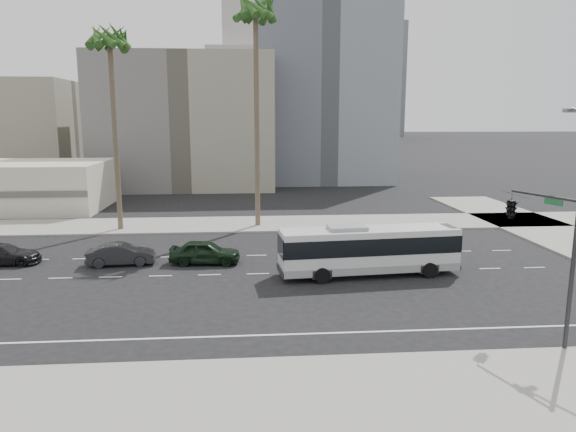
{
  "coord_description": "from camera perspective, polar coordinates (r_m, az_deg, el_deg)",
  "views": [
    {
      "loc": [
        -3.55,
        -31.64,
        9.56
      ],
      "look_at": [
        -0.8,
        4.0,
        2.91
      ],
      "focal_mm": 32.77,
      "sensor_mm": 36.0,
      "label": 1
    }
  ],
  "objects": [
    {
      "name": "car_c",
      "position": [
        39.76,
        -28.58,
        -3.65
      ],
      "size": [
        2.11,
        4.87,
        1.4
      ],
      "primitive_type": "imported",
      "rotation": [
        0.0,
        0.0,
        1.6
      ],
      "color": "black",
      "rests_on": "ground"
    },
    {
      "name": "highrise_far",
      "position": [
        301.47,
        10.04,
        14.27
      ],
      "size": [
        22.0,
        22.0,
        60.0
      ],
      "primitive_type": "cube",
      "color": "#4D545E",
      "rests_on": "ground"
    },
    {
      "name": "midrise_beige_west",
      "position": [
        77.11,
        -10.86,
        9.94
      ],
      "size": [
        24.0,
        18.0,
        18.0
      ],
      "primitive_type": "cube",
      "color": "slate",
      "rests_on": "ground"
    },
    {
      "name": "car_b",
      "position": [
        36.52,
        -17.64,
        -3.97
      ],
      "size": [
        1.96,
        4.52,
        1.45
      ],
      "primitive_type": "imported",
      "rotation": [
        0.0,
        0.0,
        1.67
      ],
      "color": "#232327",
      "rests_on": "ground"
    },
    {
      "name": "sidewalk_north",
      "position": [
        48.22,
        -0.1,
        -0.81
      ],
      "size": [
        120.0,
        7.0,
        0.15
      ],
      "primitive_type": "cube",
      "color": "gray",
      "rests_on": "ground"
    },
    {
      "name": "city_bus",
      "position": [
        32.75,
        8.76,
        -3.54
      ],
      "size": [
        11.2,
        3.48,
        3.16
      ],
      "rotation": [
        0.0,
        0.0,
        0.09
      ],
      "color": "silver",
      "rests_on": "ground"
    },
    {
      "name": "traffic_signal",
      "position": [
        25.86,
        23.62,
        0.3
      ],
      "size": [
        2.97,
        4.11,
        6.43
      ],
      "rotation": [
        0.0,
        0.0,
        0.32
      ],
      "color": "#262628",
      "rests_on": "ground"
    },
    {
      "name": "midrise_gray_center",
      "position": [
        84.51,
        3.54,
        12.85
      ],
      "size": [
        20.0,
        20.0,
        26.0
      ],
      "primitive_type": "cube",
      "color": "slate",
      "rests_on": "ground"
    },
    {
      "name": "ground",
      "position": [
        33.25,
        1.92,
        -6.18
      ],
      "size": [
        700.0,
        700.0,
        0.0
      ],
      "primitive_type": "plane",
      "color": "black",
      "rests_on": "ground"
    },
    {
      "name": "midrise_beige_far",
      "position": [
        88.64,
        -27.57,
        8.03
      ],
      "size": [
        18.0,
        16.0,
        15.0
      ],
      "primitive_type": "cube",
      "color": "slate",
      "rests_on": "ground"
    },
    {
      "name": "palm_near",
      "position": [
        47.06,
        -3.53,
        20.74
      ],
      "size": [
        5.88,
        5.88,
        19.78
      ],
      "rotation": [
        0.0,
        0.0,
        -0.33
      ],
      "color": "brown",
      "rests_on": "ground"
    },
    {
      "name": "sidewalk_south",
      "position": [
        19.06,
        7.35,
        -19.41
      ],
      "size": [
        120.0,
        7.0,
        0.15
      ],
      "primitive_type": "cube",
      "color": "gray",
      "rests_on": "ground"
    },
    {
      "name": "civic_tower",
      "position": [
        283.16,
        -4.25,
        16.44
      ],
      "size": [
        42.0,
        42.0,
        129.0
      ],
      "color": "beige",
      "rests_on": "ground"
    },
    {
      "name": "car_a",
      "position": [
        35.55,
        -9.0,
        -3.87
      ],
      "size": [
        2.22,
        4.79,
        1.59
      ],
      "primitive_type": "imported",
      "rotation": [
        0.0,
        0.0,
        1.5
      ],
      "color": "black",
      "rests_on": "ground"
    },
    {
      "name": "highrise_right",
      "position": [
        267.32,
        6.32,
        15.94
      ],
      "size": [
        26.0,
        26.0,
        70.0
      ],
      "primitive_type": "cube",
      "color": "#4D545E",
      "rests_on": "ground"
    },
    {
      "name": "palm_mid",
      "position": [
        47.27,
        -18.77,
        17.16
      ],
      "size": [
        5.57,
        5.57,
        17.18
      ],
      "rotation": [
        0.0,
        0.0,
        0.29
      ],
      "color": "brown",
      "rests_on": "ground"
    }
  ]
}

